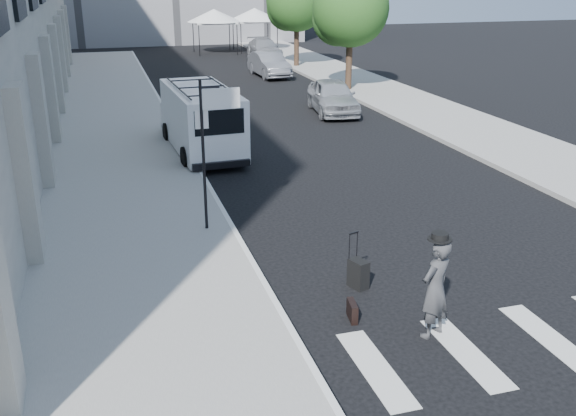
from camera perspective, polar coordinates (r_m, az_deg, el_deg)
ground at (r=13.18m, az=6.49°, el=-6.20°), size 120.00×120.00×0.00m
sidewalk_left at (r=27.43m, az=-15.21°, el=7.47°), size 4.50×48.00×0.15m
sidewalk_right at (r=34.23m, az=7.57°, el=10.46°), size 4.00×56.00×0.15m
sign_pole at (r=14.57m, az=-6.74°, el=7.49°), size 1.03×0.07×3.50m
tree_near at (r=33.35m, az=5.31°, el=17.04°), size 3.80×3.83×6.03m
tree_far at (r=41.84m, az=0.57°, el=17.78°), size 3.80×3.83×6.03m
tent_left at (r=49.69m, az=-6.59°, el=16.61°), size 4.00×4.00×3.20m
tent_right at (r=50.83m, az=-2.99°, el=16.79°), size 4.00×4.00×3.20m
businessman at (r=11.04m, az=12.96°, el=-7.00°), size 0.77×0.67×1.77m
briefcase at (r=11.63m, az=5.73°, el=-9.09°), size 0.19×0.45×0.34m
suitcase at (r=12.68m, az=6.26°, el=-5.82°), size 0.37×0.46×1.11m
cargo_van at (r=22.14m, az=-7.78°, el=7.85°), size 2.28×5.88×2.19m
parked_car_a at (r=28.31m, az=4.00°, el=9.88°), size 2.30×4.50×1.47m
parked_car_b at (r=38.41m, az=-1.68°, el=12.64°), size 1.70×4.33×1.40m
parked_car_c at (r=46.69m, az=-2.13°, el=13.97°), size 2.05×4.69×1.34m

